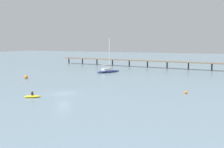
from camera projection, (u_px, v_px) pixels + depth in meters
name	position (u px, v px, depth m)	size (l,w,h in m)	color
ground_plane	(63.00, 93.00, 46.91)	(400.00, 400.00, 0.00)	slate
pier	(187.00, 61.00, 88.85)	(83.64, 10.03, 5.88)	brown
sailboat_navy	(108.00, 70.00, 80.49)	(5.44, 8.71, 10.32)	navy
dinghy_yellow	(32.00, 96.00, 43.47)	(2.77, 2.38, 1.14)	yellow
mooring_buoy_far	(26.00, 77.00, 66.19)	(0.87, 0.87, 0.87)	orange
mooring_buoy_inner	(186.00, 92.00, 46.60)	(0.51, 0.51, 0.51)	orange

